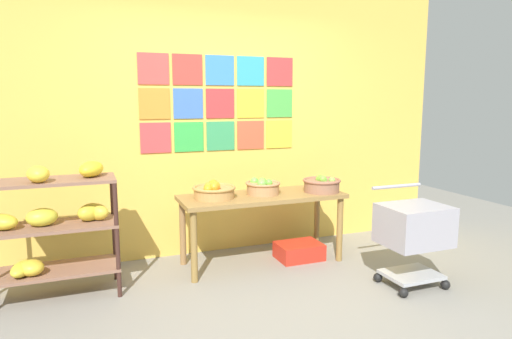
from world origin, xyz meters
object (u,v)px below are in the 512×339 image
banana_shelf_unit (53,222)px  fruit_basket_centre (263,186)px  fruit_basket_right (322,184)px  shopping_cart (414,229)px  produce_crate_under_table (299,251)px  display_table (262,204)px  fruit_basket_left (214,191)px

banana_shelf_unit → fruit_basket_centre: (1.86, 0.14, 0.13)m
fruit_basket_right → shopping_cart: fruit_basket_right is taller
produce_crate_under_table → shopping_cart: bearing=-57.4°
display_table → fruit_basket_centre: size_ratio=4.69×
shopping_cart → produce_crate_under_table: bearing=116.2°
fruit_basket_right → shopping_cart: 1.01m
fruit_basket_centre → banana_shelf_unit: bearing=-175.8°
fruit_basket_left → banana_shelf_unit: bearing=-174.6°
fruit_basket_right → produce_crate_under_table: bearing=167.3°
fruit_basket_centre → fruit_basket_left: bearing=-179.0°
banana_shelf_unit → fruit_basket_left: (1.37, 0.13, 0.13)m
display_table → shopping_cart: shopping_cart is taller
display_table → produce_crate_under_table: size_ratio=3.59×
fruit_basket_left → display_table: bearing=-1.5°
produce_crate_under_table → shopping_cart: 1.20m
fruit_basket_left → produce_crate_under_table: 1.10m
banana_shelf_unit → fruit_basket_centre: bearing=4.2°
fruit_basket_left → produce_crate_under_table: size_ratio=0.90×
fruit_basket_left → fruit_basket_right: size_ratio=1.07×
banana_shelf_unit → produce_crate_under_table: 2.30m
fruit_basket_right → display_table: bearing=172.0°
banana_shelf_unit → fruit_basket_centre: 1.87m
display_table → produce_crate_under_table: display_table is taller
banana_shelf_unit → display_table: 1.85m
fruit_basket_left → fruit_basket_right: bearing=-5.2°
banana_shelf_unit → shopping_cart: banana_shelf_unit is taller
produce_crate_under_table → fruit_basket_left: bearing=176.7°
fruit_basket_right → shopping_cart: bearing=-66.6°
fruit_basket_left → produce_crate_under_table: (0.87, -0.05, -0.68)m
display_table → fruit_basket_left: bearing=178.5°
display_table → fruit_basket_right: fruit_basket_right is taller
produce_crate_under_table → fruit_basket_right: bearing=-12.7°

